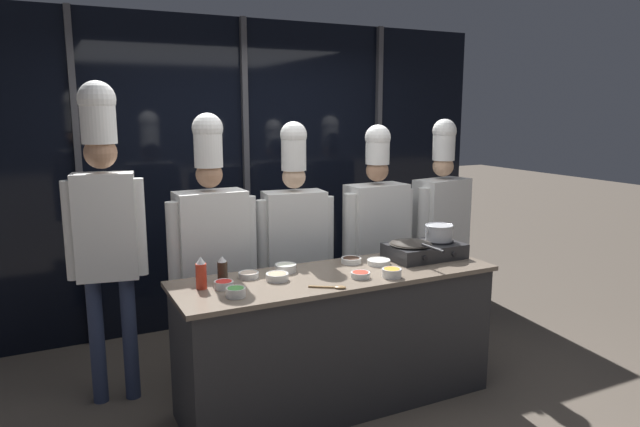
# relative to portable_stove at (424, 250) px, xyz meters

# --- Properties ---
(ground_plane) EXTENTS (24.00, 24.00, 0.00)m
(ground_plane) POSITION_rel_portable_stove_xyz_m (-0.74, -0.07, -0.94)
(ground_plane) COLOR brown
(window_wall_back) EXTENTS (4.87, 0.09, 2.70)m
(window_wall_back) POSITION_rel_portable_stove_xyz_m (-0.74, 1.71, 0.41)
(window_wall_back) COLOR black
(window_wall_back) RESTS_ON ground_plane
(demo_counter) EXTENTS (2.10, 0.66, 0.89)m
(demo_counter) POSITION_rel_portable_stove_xyz_m (-0.74, -0.07, -0.50)
(demo_counter) COLOR #2D2D30
(demo_counter) RESTS_ON ground_plane
(portable_stove) EXTENTS (0.53, 0.35, 0.11)m
(portable_stove) POSITION_rel_portable_stove_xyz_m (0.00, 0.00, 0.00)
(portable_stove) COLOR #28282B
(portable_stove) RESTS_ON demo_counter
(frying_pan) EXTENTS (0.30, 0.51, 0.04)m
(frying_pan) POSITION_rel_portable_stove_xyz_m (-0.12, -0.01, 0.08)
(frying_pan) COLOR #38332D
(frying_pan) RESTS_ON portable_stove
(stock_pot) EXTENTS (0.22, 0.20, 0.11)m
(stock_pot) POSITION_rel_portable_stove_xyz_m (0.12, 0.00, 0.12)
(stock_pot) COLOR #B7BABF
(stock_pot) RESTS_ON portable_stove
(squeeze_bottle_chili) EXTENTS (0.06, 0.06, 0.19)m
(squeeze_bottle_chili) POSITION_rel_portable_stove_xyz_m (-1.60, 0.01, 0.04)
(squeeze_bottle_chili) COLOR red
(squeeze_bottle_chili) RESTS_ON demo_counter
(squeeze_bottle_soy) EXTENTS (0.06, 0.06, 0.16)m
(squeeze_bottle_soy) POSITION_rel_portable_stove_xyz_m (-1.45, 0.08, 0.02)
(squeeze_bottle_soy) COLOR #332319
(squeeze_bottle_soy) RESTS_ON demo_counter
(prep_bowl_chili_flakes) EXTENTS (0.12, 0.12, 0.04)m
(prep_bowl_chili_flakes) POSITION_rel_portable_stove_xyz_m (-0.65, -0.22, -0.03)
(prep_bowl_chili_flakes) COLOR white
(prep_bowl_chili_flakes) RESTS_ON demo_counter
(prep_bowl_chicken) EXTENTS (0.13, 0.13, 0.04)m
(prep_bowl_chicken) POSITION_rel_portable_stove_xyz_m (-1.28, 0.09, -0.03)
(prep_bowl_chicken) COLOR white
(prep_bowl_chicken) RESTS_ON demo_counter
(prep_bowl_carrots) EXTENTS (0.12, 0.12, 0.06)m
(prep_bowl_carrots) POSITION_rel_portable_stove_xyz_m (-0.47, -0.29, -0.02)
(prep_bowl_carrots) COLOR white
(prep_bowl_carrots) RESTS_ON demo_counter
(prep_bowl_scallions) EXTENTS (0.11, 0.11, 0.05)m
(prep_bowl_scallions) POSITION_rel_portable_stove_xyz_m (-1.46, -0.22, -0.02)
(prep_bowl_scallions) COLOR white
(prep_bowl_scallions) RESTS_ON demo_counter
(prep_bowl_mushrooms) EXTENTS (0.14, 0.14, 0.05)m
(prep_bowl_mushrooms) POSITION_rel_portable_stove_xyz_m (-1.14, -0.04, -0.03)
(prep_bowl_mushrooms) COLOR white
(prep_bowl_mushrooms) RESTS_ON demo_counter
(prep_bowl_soy_glaze) EXTENTS (0.14, 0.14, 0.04)m
(prep_bowl_soy_glaze) POSITION_rel_portable_stove_xyz_m (-0.53, 0.11, -0.03)
(prep_bowl_soy_glaze) COLOR white
(prep_bowl_soy_glaze) RESTS_ON demo_counter
(prep_bowl_onion) EXTENTS (0.16, 0.16, 0.03)m
(prep_bowl_onion) POSITION_rel_portable_stove_xyz_m (-0.38, -0.01, -0.03)
(prep_bowl_onion) COLOR white
(prep_bowl_onion) RESTS_ON demo_counter
(prep_bowl_bean_sprouts) EXTENTS (0.14, 0.14, 0.05)m
(prep_bowl_bean_sprouts) POSITION_rel_portable_stove_xyz_m (-1.02, 0.11, -0.02)
(prep_bowl_bean_sprouts) COLOR white
(prep_bowl_bean_sprouts) RESTS_ON demo_counter
(prep_bowl_bell_pepper) EXTENTS (0.12, 0.12, 0.04)m
(prep_bowl_bell_pepper) POSITION_rel_portable_stove_xyz_m (-1.48, -0.04, -0.03)
(prep_bowl_bell_pepper) COLOR white
(prep_bowl_bell_pepper) RESTS_ON demo_counter
(serving_spoon_slotted) EXTENTS (0.20, 0.15, 0.02)m
(serving_spoon_slotted) POSITION_rel_portable_stove_xyz_m (-0.89, -0.33, -0.05)
(serving_spoon_slotted) COLOR olive
(serving_spoon_slotted) RESTS_ON demo_counter
(chef_head) EXTENTS (0.49, 0.26, 2.10)m
(chef_head) POSITION_rel_portable_stove_xyz_m (-2.05, 0.61, 0.33)
(chef_head) COLOR #2D3856
(chef_head) RESTS_ON ground_plane
(chef_sous) EXTENTS (0.63, 0.26, 1.90)m
(chef_sous) POSITION_rel_portable_stove_xyz_m (-1.37, 0.58, 0.11)
(chef_sous) COLOR #232326
(chef_sous) RESTS_ON ground_plane
(chef_line) EXTENTS (0.60, 0.29, 1.84)m
(chef_line) POSITION_rel_portable_stove_xyz_m (-0.71, 0.66, 0.08)
(chef_line) COLOR #232326
(chef_line) RESTS_ON ground_plane
(chef_pastry) EXTENTS (0.63, 0.27, 1.81)m
(chef_pastry) POSITION_rel_portable_stove_xyz_m (-0.03, 0.60, 0.07)
(chef_pastry) COLOR #4C4C51
(chef_pastry) RESTS_ON ground_plane
(chef_apprentice) EXTENTS (0.62, 0.34, 1.84)m
(chef_apprentice) POSITION_rel_portable_stove_xyz_m (0.65, 0.65, 0.08)
(chef_apprentice) COLOR #2D3856
(chef_apprentice) RESTS_ON ground_plane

